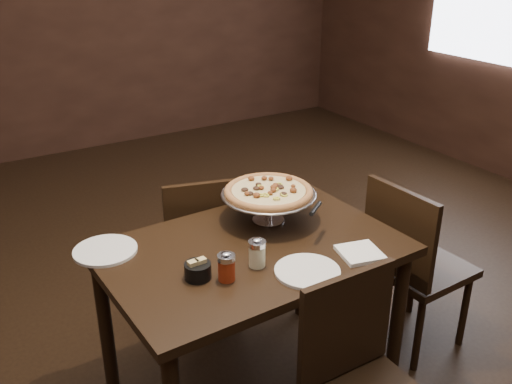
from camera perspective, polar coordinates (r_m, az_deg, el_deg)
room at (r=2.04m, az=1.50°, el=12.55°), size 6.04×7.04×2.84m
dining_table at (r=2.27m, az=-0.41°, el=-7.51°), size 1.16×0.79×0.71m
pizza_stand at (r=2.36m, az=1.26°, el=0.01°), size 0.40×0.40×0.16m
parmesan_shaker at (r=2.08m, az=0.11°, el=-6.09°), size 0.07×0.07×0.11m
pepper_flake_shaker at (r=2.00m, az=-2.98°, el=-7.47°), size 0.06×0.06×0.11m
packet_caddy at (r=2.03m, az=-5.85°, el=-7.78°), size 0.10×0.10×0.07m
napkin_stack at (r=2.20m, az=10.35°, el=-6.03°), size 0.18×0.18×0.02m
plate_left at (r=2.26m, az=-14.84°, el=-5.67°), size 0.24×0.24×0.01m
plate_near at (r=2.07m, az=5.16°, el=-7.89°), size 0.24×0.24×0.01m
serving_spatula at (r=2.23m, az=5.96°, el=-1.69°), size 0.15×0.15×0.02m
chair_far at (r=2.77m, az=-5.24°, el=-5.34°), size 0.47×0.47×0.83m
chair_near at (r=2.05m, az=10.69°, el=-18.24°), size 0.38×0.38×0.82m
chair_side at (r=2.71m, az=15.32°, el=-6.66°), size 0.41×0.41×0.85m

